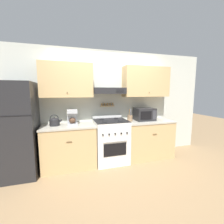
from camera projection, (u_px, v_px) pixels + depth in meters
name	position (u px, v px, depth m)	size (l,w,h in m)	color
ground_plane	(115.00, 167.00, 3.17)	(16.00, 16.00, 0.00)	#937551
wall_back	(108.00, 97.00, 3.57)	(5.20, 0.46, 2.55)	silver
counter_left	(69.00, 146.00, 3.18)	(1.09, 0.67, 0.90)	tan
counter_right	(147.00, 138.00, 3.69)	(1.16, 0.67, 0.90)	tan
stove_range	(111.00, 141.00, 3.40)	(0.72, 0.70, 1.02)	white
refrigerator	(18.00, 130.00, 2.80)	(0.66, 0.77, 1.77)	#232326
tea_kettle	(55.00, 122.00, 3.06)	(0.25, 0.20, 0.23)	#232326
coffee_maker	(72.00, 117.00, 3.17)	(0.21, 0.21, 0.32)	#ADAFB5
microwave	(144.00, 114.00, 3.64)	(0.46, 0.38, 0.30)	#232326
utensil_crock	(130.00, 118.00, 3.53)	(0.12, 0.12, 0.29)	#8E7051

